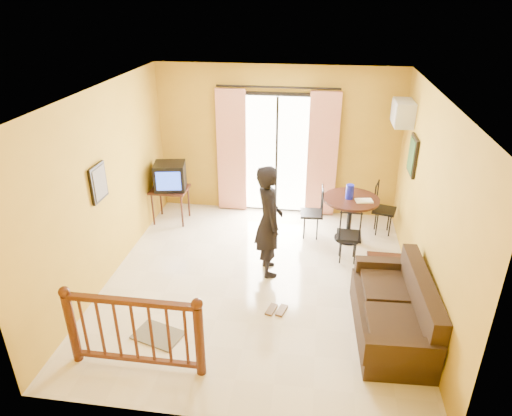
# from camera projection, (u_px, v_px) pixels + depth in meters

# --- Properties ---
(ground) EXTENTS (5.00, 5.00, 0.00)m
(ground) POSITION_uv_depth(u_px,v_px,m) (259.00, 281.00, 6.87)
(ground) COLOR beige
(ground) RESTS_ON ground
(room_shell) EXTENTS (5.00, 5.00, 5.00)m
(room_shell) POSITION_uv_depth(u_px,v_px,m) (259.00, 176.00, 6.13)
(room_shell) COLOR white
(room_shell) RESTS_ON ground
(balcony_door) EXTENTS (2.25, 0.14, 2.46)m
(balcony_door) POSITION_uv_depth(u_px,v_px,m) (277.00, 154.00, 8.53)
(balcony_door) COLOR black
(balcony_door) RESTS_ON ground
(tv_table) EXTENTS (0.66, 0.55, 0.66)m
(tv_table) POSITION_uv_depth(u_px,v_px,m) (170.00, 192.00, 8.42)
(tv_table) COLOR black
(tv_table) RESTS_ON ground
(television) EXTENTS (0.62, 0.58, 0.49)m
(television) POSITION_uv_depth(u_px,v_px,m) (170.00, 176.00, 8.27)
(television) COLOR black
(television) RESTS_ON tv_table
(picture_left) EXTENTS (0.05, 0.42, 0.52)m
(picture_left) POSITION_uv_depth(u_px,v_px,m) (99.00, 183.00, 6.30)
(picture_left) COLOR black
(picture_left) RESTS_ON room_shell
(dining_table) EXTENTS (0.95, 0.95, 0.79)m
(dining_table) POSITION_uv_depth(u_px,v_px,m) (350.00, 207.00, 7.75)
(dining_table) COLOR black
(dining_table) RESTS_ON ground
(water_jug) EXTENTS (0.13, 0.13, 0.25)m
(water_jug) POSITION_uv_depth(u_px,v_px,m) (350.00, 192.00, 7.61)
(water_jug) COLOR #141AC2
(water_jug) RESTS_ON dining_table
(serving_tray) EXTENTS (0.31, 0.23, 0.02)m
(serving_tray) POSITION_uv_depth(u_px,v_px,m) (364.00, 201.00, 7.56)
(serving_tray) COLOR #F1EBCE
(serving_tray) RESTS_ON dining_table
(dining_chairs) EXTENTS (1.72, 1.47, 0.95)m
(dining_chairs) POSITION_uv_depth(u_px,v_px,m) (346.00, 242.00, 7.91)
(dining_chairs) COLOR black
(dining_chairs) RESTS_ON ground
(air_conditioner) EXTENTS (0.31, 0.60, 0.40)m
(air_conditioner) POSITION_uv_depth(u_px,v_px,m) (403.00, 113.00, 7.41)
(air_conditioner) COLOR silver
(air_conditioner) RESTS_ON room_shell
(botanical_print) EXTENTS (0.05, 0.50, 0.60)m
(botanical_print) POSITION_uv_depth(u_px,v_px,m) (413.00, 155.00, 7.03)
(botanical_print) COLOR black
(botanical_print) RESTS_ON room_shell
(coffee_table) EXTENTS (0.53, 0.96, 0.42)m
(coffee_table) POSITION_uv_depth(u_px,v_px,m) (388.00, 278.00, 6.44)
(coffee_table) COLOR black
(coffee_table) RESTS_ON ground
(bowl) EXTENTS (0.23, 0.23, 0.06)m
(bowl) POSITION_uv_depth(u_px,v_px,m) (388.00, 265.00, 6.43)
(bowl) COLOR brown
(bowl) RESTS_ON coffee_table
(sofa) EXTENTS (0.91, 1.83, 0.86)m
(sofa) POSITION_uv_depth(u_px,v_px,m) (396.00, 313.00, 5.68)
(sofa) COLOR black
(sofa) RESTS_ON ground
(standing_person) EXTENTS (0.59, 0.73, 1.74)m
(standing_person) POSITION_uv_depth(u_px,v_px,m) (269.00, 221.00, 6.74)
(standing_person) COLOR black
(standing_person) RESTS_ON ground
(stair_balustrade) EXTENTS (1.63, 0.13, 1.04)m
(stair_balustrade) POSITION_uv_depth(u_px,v_px,m) (134.00, 328.00, 5.08)
(stair_balustrade) COLOR #471E0F
(stair_balustrade) RESTS_ON ground
(doormat) EXTENTS (0.69, 0.56, 0.02)m
(doormat) POSITION_uv_depth(u_px,v_px,m) (158.00, 335.00, 5.78)
(doormat) COLOR #615C4D
(doormat) RESTS_ON ground
(sandals) EXTENTS (0.30, 0.27, 0.03)m
(sandals) POSITION_uv_depth(u_px,v_px,m) (276.00, 310.00, 6.22)
(sandals) COLOR brown
(sandals) RESTS_ON ground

